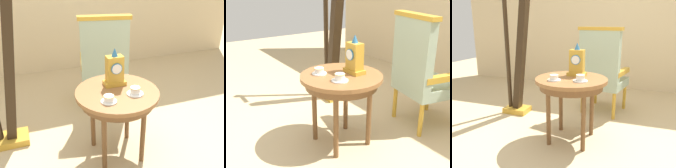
{
  "view_description": "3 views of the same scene",
  "coord_description": "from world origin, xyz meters",
  "views": [
    {
      "loc": [
        -0.71,
        -1.75,
        1.68
      ],
      "look_at": [
        -0.04,
        0.14,
        0.67
      ],
      "focal_mm": 41.15,
      "sensor_mm": 36.0,
      "label": 1
    },
    {
      "loc": [
        1.82,
        -1.28,
        1.45
      ],
      "look_at": [
        -0.06,
        0.01,
        0.57
      ],
      "focal_mm": 45.08,
      "sensor_mm": 36.0,
      "label": 2
    },
    {
      "loc": [
        0.63,
        -2.08,
        1.19
      ],
      "look_at": [
        -0.13,
        0.09,
        0.58
      ],
      "focal_mm": 37.06,
      "sensor_mm": 36.0,
      "label": 3
    }
  ],
  "objects": [
    {
      "name": "harp",
      "position": [
        -0.93,
        0.52,
        0.72
      ],
      "size": [
        0.4,
        0.24,
        1.79
      ],
      "color": "gold",
      "rests_on": "ground"
    },
    {
      "name": "armchair",
      "position": [
        0.12,
        0.86,
        0.59
      ],
      "size": [
        0.64,
        0.63,
        1.14
      ],
      "color": "#9EB299",
      "rests_on": "ground"
    },
    {
      "name": "side_table",
      "position": [
        -0.03,
        0.02,
        0.58
      ],
      "size": [
        0.71,
        0.71,
        0.66
      ],
      "color": "brown",
      "rests_on": "ground"
    },
    {
      "name": "mantel_clock",
      "position": [
        -0.01,
        0.14,
        0.8
      ],
      "size": [
        0.19,
        0.11,
        0.34
      ],
      "color": "gold",
      "rests_on": "side_table"
    },
    {
      "name": "teacup_right",
      "position": [
        0.09,
        -0.08,
        0.69
      ],
      "size": [
        0.14,
        0.14,
        0.06
      ],
      "color": "white",
      "rests_on": "side_table"
    },
    {
      "name": "teacup_left",
      "position": [
        -0.16,
        -0.12,
        0.69
      ],
      "size": [
        0.13,
        0.13,
        0.06
      ],
      "color": "white",
      "rests_on": "side_table"
    },
    {
      "name": "ground_plane",
      "position": [
        0.0,
        0.0,
        0.0
      ],
      "size": [
        10.0,
        10.0,
        0.0
      ],
      "primitive_type": "plane",
      "color": "tan"
    }
  ]
}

